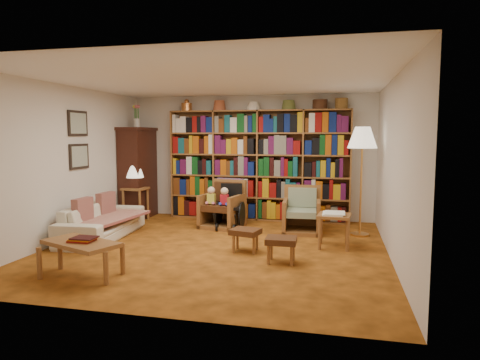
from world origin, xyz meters
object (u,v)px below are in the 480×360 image
(sofa, at_px, (102,221))
(coffee_table, at_px, (81,246))
(footstool_a, at_px, (245,233))
(side_table_papers, at_px, (334,220))
(armchair_leather, at_px, (223,207))
(armchair_sage, at_px, (302,214))
(side_table_lamp, at_px, (135,196))
(floor_lamp, at_px, (362,142))
(footstool_b, at_px, (281,242))
(wheelchair, at_px, (230,208))

(sofa, distance_m, coffee_table, 2.03)
(footstool_a, relative_size, coffee_table, 0.43)
(sofa, height_order, side_table_papers, sofa)
(coffee_table, bearing_deg, armchair_leather, 73.82)
(side_table_papers, bearing_deg, armchair_sage, 120.19)
(side_table_lamp, bearing_deg, armchair_leather, -3.04)
(side_table_lamp, distance_m, footstool_a, 3.15)
(floor_lamp, relative_size, coffee_table, 1.72)
(sofa, bearing_deg, footstool_b, -108.61)
(sofa, bearing_deg, armchair_sage, -74.81)
(armchair_leather, bearing_deg, coffee_table, -106.18)
(sofa, height_order, armchair_leather, armchair_leather)
(armchair_leather, bearing_deg, armchair_sage, -5.17)
(sofa, xyz_separation_m, floor_lamp, (4.20, 1.11, 1.31))
(armchair_leather, height_order, wheelchair, armchair_leather)
(sofa, xyz_separation_m, wheelchair, (1.90, 1.19, 0.09))
(sofa, distance_m, wheelchair, 2.24)
(coffee_table, bearing_deg, side_table_papers, 35.01)
(armchair_leather, xyz_separation_m, wheelchair, (0.16, -0.13, 0.01))
(footstool_b, bearing_deg, floor_lamp, 59.23)
(floor_lamp, distance_m, footstool_a, 2.58)
(sofa, relative_size, coffee_table, 1.79)
(side_table_lamp, distance_m, armchair_leather, 1.84)
(side_table_papers, bearing_deg, armchair_leather, 151.70)
(armchair_sage, distance_m, wheelchair, 1.32)
(floor_lamp, height_order, footstool_a, floor_lamp)
(wheelchair, xyz_separation_m, footstool_b, (1.20, -1.94, -0.09))
(side_table_lamp, height_order, side_table_papers, side_table_lamp)
(armchair_leather, bearing_deg, footstool_b, -56.68)
(side_table_lamp, xyz_separation_m, wheelchair, (2.00, -0.22, -0.12))
(footstool_b, distance_m, coffee_table, 2.53)
(footstool_a, bearing_deg, coffee_table, -138.05)
(side_table_lamp, relative_size, coffee_table, 0.62)
(side_table_lamp, relative_size, wheelchair, 0.82)
(sofa, xyz_separation_m, side_table_papers, (3.77, 0.22, 0.14))
(footstool_a, bearing_deg, sofa, 172.56)
(armchair_sage, bearing_deg, sofa, -159.81)
(wheelchair, bearing_deg, side_table_lamp, 173.60)
(sofa, xyz_separation_m, footstool_b, (3.09, -0.75, 0.00))
(sofa, relative_size, footstool_a, 4.14)
(footstool_b, bearing_deg, footstool_a, 144.05)
(footstool_a, distance_m, coffee_table, 2.28)
(side_table_lamp, xyz_separation_m, footstool_a, (2.61, -1.74, -0.22))
(wheelchair, height_order, footstool_a, wheelchair)
(armchair_leather, height_order, side_table_papers, armchair_leather)
(sofa, relative_size, armchair_leather, 2.18)
(coffee_table, bearing_deg, footstool_a, 41.95)
(sofa, distance_m, side_table_lamp, 1.43)
(sofa, height_order, armchair_sage, armchair_sage)
(wheelchair, distance_m, coffee_table, 3.23)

